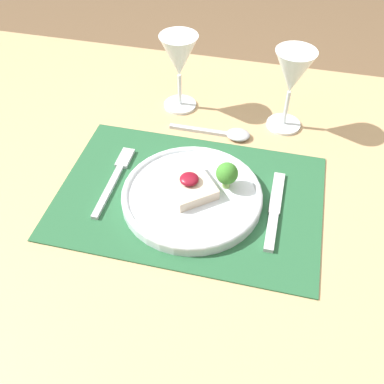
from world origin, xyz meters
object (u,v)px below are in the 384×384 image
object	(u,v)px
dinner_plate	(193,194)
wine_glass_far	(179,59)
fork	(116,176)
spoon	(229,134)
knife	(274,215)
wine_glass_near	(292,75)

from	to	relation	value
dinner_plate	wine_glass_far	size ratio (longest dim) A/B	1.50
fork	spoon	bearing A→B (deg)	42.07
knife	wine_glass_near	size ratio (longest dim) A/B	1.07
dinner_plate	wine_glass_near	xyz separation A→B (m)	(0.14, 0.26, 0.10)
fork	wine_glass_near	world-z (taller)	wine_glass_near
knife	wine_glass_near	distance (m)	0.29
fork	wine_glass_near	xyz separation A→B (m)	(0.29, 0.23, 0.11)
knife	wine_glass_far	bearing A→B (deg)	127.77
wine_glass_near	fork	bearing A→B (deg)	-140.93
dinner_plate	wine_glass_near	world-z (taller)	wine_glass_near
wine_glass_far	dinner_plate	bearing A→B (deg)	-70.96
fork	spoon	world-z (taller)	spoon
dinner_plate	wine_glass_far	bearing A→B (deg)	109.04
knife	spoon	distance (m)	0.23
dinner_plate	wine_glass_near	distance (m)	0.31
knife	wine_glass_near	bearing A→B (deg)	89.01
spoon	wine_glass_near	world-z (taller)	wine_glass_near
knife	dinner_plate	bearing A→B (deg)	174.96
dinner_plate	knife	world-z (taller)	dinner_plate
knife	spoon	bearing A→B (deg)	117.02
dinner_plate	wine_glass_far	distance (m)	0.31
fork	wine_glass_far	size ratio (longest dim) A/B	1.11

